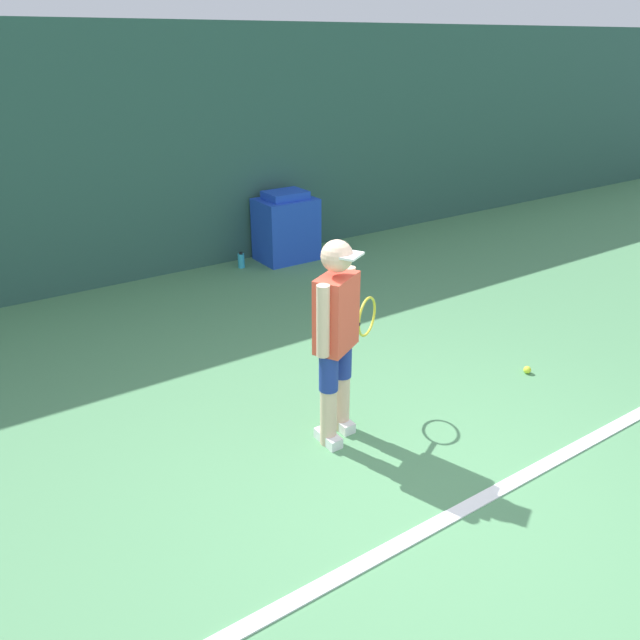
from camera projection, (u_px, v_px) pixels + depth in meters
ground_plane at (421, 489)px, 4.13m from camera, size 24.00×24.00×0.00m
back_wall at (140, 158)px, 7.27m from camera, size 24.00×0.10×2.93m
court_baseline at (454, 514)px, 3.90m from camera, size 21.60×0.10×0.01m
tennis_player at (337, 334)px, 4.37m from camera, size 0.84×0.52×1.53m
tennis_ball at (527, 370)px, 5.56m from camera, size 0.07×0.07×0.07m
covered_chair at (286, 228)px, 8.29m from camera, size 0.75×0.57×0.93m
water_bottle at (241, 260)px, 8.11m from camera, size 0.09×0.09×0.21m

